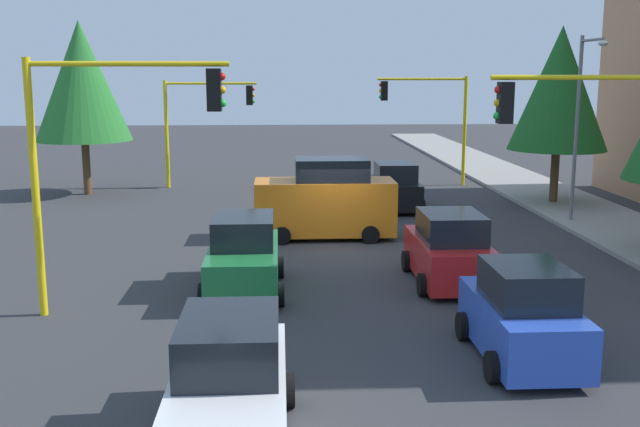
{
  "coord_description": "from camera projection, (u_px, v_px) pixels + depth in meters",
  "views": [
    {
      "loc": [
        23.0,
        -1.88,
        5.61
      ],
      "look_at": [
        -0.19,
        -0.61,
        1.2
      ],
      "focal_mm": 41.3,
      "sensor_mm": 36.0,
      "label": 1
    }
  ],
  "objects": [
    {
      "name": "car_blue",
      "position": [
        523.0,
        316.0,
        14.54
      ],
      "size": [
        3.63,
        1.99,
        1.98
      ],
      "color": "blue",
      "rests_on": "ground"
    },
    {
      "name": "lane_arrow_near",
      "position": [
        216.0,
        416.0,
        12.25
      ],
      "size": [
        2.4,
        1.1,
        1.1
      ],
      "color": "silver",
      "rests_on": "ground"
    },
    {
      "name": "traffic_signal_far_right",
      "position": [
        204.0,
        112.0,
        36.43
      ],
      "size": [
        0.36,
        4.59,
        5.3
      ],
      "color": "yellow",
      "rests_on": "ground"
    },
    {
      "name": "street_lamp_curbside",
      "position": [
        582.0,
        109.0,
        26.93
      ],
      "size": [
        2.15,
        0.28,
        7.0
      ],
      "color": "slate",
      "rests_on": "ground"
    },
    {
      "name": "ground_plane",
      "position": [
        339.0,
        251.0,
        23.71
      ],
      "size": [
        120.0,
        120.0,
        0.0
      ],
      "primitive_type": "plane",
      "color": "#353538"
    },
    {
      "name": "traffic_signal_near_right",
      "position": [
        110.0,
        136.0,
        16.72
      ],
      "size": [
        0.36,
        4.59,
        5.99
      ],
      "color": "yellow",
      "rests_on": "ground"
    },
    {
      "name": "car_green",
      "position": [
        244.0,
        258.0,
        19.19
      ],
      "size": [
        4.16,
        2.09,
        1.98
      ],
      "color": "#1E7238",
      "rests_on": "ground"
    },
    {
      "name": "sidewalk_kerb",
      "position": [
        593.0,
        216.0,
        29.16
      ],
      "size": [
        80.0,
        4.0,
        0.15
      ],
      "primitive_type": "cube",
      "color": "gray",
      "rests_on": "ground"
    },
    {
      "name": "car_black",
      "position": [
        395.0,
        188.0,
        30.92
      ],
      "size": [
        3.82,
        2.12,
        1.98
      ],
      "color": "black",
      "rests_on": "ground"
    },
    {
      "name": "car_red",
      "position": [
        449.0,
        251.0,
        19.93
      ],
      "size": [
        3.96,
        2.09,
        1.98
      ],
      "color": "red",
      "rests_on": "ground"
    },
    {
      "name": "tree_opposite_side",
      "position": [
        81.0,
        81.0,
        33.9
      ],
      "size": [
        4.4,
        4.4,
        8.05
      ],
      "color": "brown",
      "rests_on": "ground"
    },
    {
      "name": "tree_roadside_mid",
      "position": [
        560.0,
        89.0,
        31.16
      ],
      "size": [
        4.17,
        4.17,
        7.62
      ],
      "color": "brown",
      "rests_on": "ground"
    },
    {
      "name": "traffic_signal_near_left",
      "position": [
        601.0,
        142.0,
        17.38
      ],
      "size": [
        0.36,
        4.59,
        5.68
      ],
      "color": "yellow",
      "rests_on": "ground"
    },
    {
      "name": "delivery_van_orange",
      "position": [
        326.0,
        201.0,
        25.41
      ],
      "size": [
        2.22,
        4.8,
        2.77
      ],
      "color": "orange",
      "rests_on": "ground"
    },
    {
      "name": "car_white",
      "position": [
        230.0,
        389.0,
        11.2
      ],
      "size": [
        4.17,
        2.03,
        1.98
      ],
      "color": "white",
      "rests_on": "ground"
    },
    {
      "name": "traffic_signal_far_left",
      "position": [
        429.0,
        108.0,
        37.02
      ],
      "size": [
        0.36,
        4.59,
        5.51
      ],
      "color": "yellow",
      "rests_on": "ground"
    }
  ]
}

